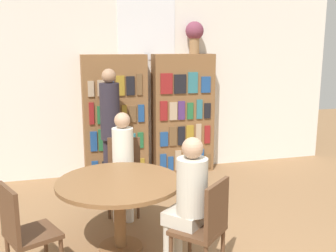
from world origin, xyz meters
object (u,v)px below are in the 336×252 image
reading_table (119,192)px  seated_reader_left (123,159)px  seated_reader_right (188,197)px  librarian_standing (110,117)px  chair_near_camera (23,229)px  chair_left_side (124,171)px  chair_far_side (206,224)px  flower_vase (195,34)px  bookshelf_right (183,114)px  bookshelf_left (115,117)px

reading_table → seated_reader_left: size_ratio=0.98×
seated_reader_right → librarian_standing: size_ratio=0.74×
chair_near_camera → chair_left_side: size_ratio=1.00×
chair_far_side → seated_reader_right: bearing=90.0°
flower_vase → chair_left_side: bearing=-135.5°
bookshelf_right → chair_near_camera: size_ratio=2.09×
bookshelf_left → chair_left_side: bearing=-94.0°
seated_reader_right → librarian_standing: bearing=56.9°
bookshelf_left → chair_near_camera: 2.93m
chair_far_side → librarian_standing: 2.57m
seated_reader_left → librarian_standing: size_ratio=0.74×
librarian_standing → reading_table: bearing=-94.9°
chair_near_camera → seated_reader_left: seated_reader_left is taller
bookshelf_left → bookshelf_right: bearing=-0.0°
chair_far_side → chair_near_camera: bearing=126.0°
bookshelf_right → chair_far_side: size_ratio=2.09×
reading_table → seated_reader_left: seated_reader_left is taller
flower_vase → chair_near_camera: size_ratio=0.55×
bookshelf_left → reading_table: 2.31m
chair_left_side → librarian_standing: 0.99m
bookshelf_left → seated_reader_right: bookshelf_left is taller
seated_reader_left → flower_vase: bearing=-120.7°
seated_reader_right → librarian_standing: (-0.37, 2.34, 0.31)m
flower_vase → bookshelf_right: bearing=-178.4°
seated_reader_left → seated_reader_right: 1.38m
chair_left_side → seated_reader_left: 0.28m
flower_vase → seated_reader_right: size_ratio=0.39×
bookshelf_right → reading_table: size_ratio=1.54×
bookshelf_right → seated_reader_right: (-0.86, -2.84, -0.22)m
reading_table → chair_left_side: chair_left_side is taller
bookshelf_right → chair_left_side: 1.83m
chair_left_side → chair_far_side: bearing=117.0°
reading_table → librarian_standing: (0.15, 1.76, 0.43)m
bookshelf_left → seated_reader_left: bearing=-95.0°
flower_vase → chair_left_side: 2.55m
seated_reader_right → reading_table: bearing=90.0°
reading_table → chair_left_side: (0.20, 0.93, -0.10)m
bookshelf_left → seated_reader_right: 2.86m
reading_table → seated_reader_right: size_ratio=0.98×
chair_near_camera → seated_reader_right: 1.42m
flower_vase → librarian_standing: 1.89m
chair_far_side → seated_reader_right: 0.28m
flower_vase → chair_near_camera: (-2.43, -2.66, -1.69)m
librarian_standing → chair_far_side: bearing=-78.8°
bookshelf_right → chair_far_side: (-0.74, -2.97, -0.43)m
reading_table → chair_far_side: chair_far_side is taller
bookshelf_left → flower_vase: size_ratio=3.81×
chair_far_side → seated_reader_left: 1.55m
seated_reader_right → chair_left_side: bearing=60.0°
chair_near_camera → librarian_standing: size_ratio=0.53×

